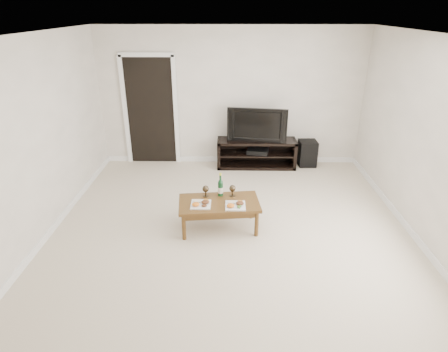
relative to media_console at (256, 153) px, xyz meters
The scene contains 14 objects.
floor 2.56m from the media_console, 101.37° to the right, with size 5.50×5.50×0.00m, color beige.
back_wall 1.17m from the media_console, 151.27° to the left, with size 5.00×0.04×2.60m, color white.
ceiling 3.46m from the media_console, 101.37° to the right, with size 5.00×5.50×0.04m, color white.
doorway 2.20m from the media_console, behind, with size 0.90×0.02×2.05m, color black.
media_console is the anchor object (origin of this frame).
television 0.60m from the media_console, ahead, with size 1.12×0.15×0.64m, color black.
av_receiver 0.06m from the media_console, 21.86° to the right, with size 0.40×0.30×0.08m, color black.
subwoofer 1.01m from the media_console, ahead, with size 0.34×0.34×0.50m, color black.
coffee_table 2.37m from the media_console, 106.26° to the right, with size 1.11×0.60×0.42m, color #523616.
plate_left 2.54m from the media_console, 110.96° to the right, with size 0.27×0.27×0.07m, color white.
plate_right 2.44m from the media_console, 100.38° to the right, with size 0.27×0.27×0.07m, color white.
wine_bottle 2.20m from the media_console, 107.32° to the right, with size 0.07×0.07×0.35m, color #0F391B.
goblet_left 2.29m from the media_console, 112.06° to the right, with size 0.09×0.09×0.17m, color #3B3020, non-canonical shape.
goblet_right 2.16m from the media_console, 102.88° to the right, with size 0.09×0.09×0.17m, color #3B3020, non-canonical shape.
Camera 1 is at (-0.02, -4.33, 2.88)m, focal length 30.00 mm.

